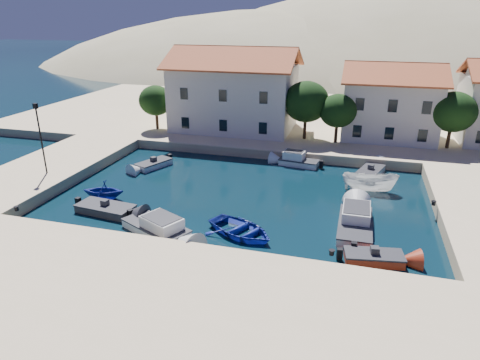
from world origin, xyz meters
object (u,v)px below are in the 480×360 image
at_px(cabin_cruiser_east, 355,224).
at_px(boat_east, 369,191).
at_px(building_left, 234,88).
at_px(lamppost, 40,132).
at_px(building_mid, 391,100).
at_px(rowboat_south, 241,234).
at_px(cabin_cruiser_south, 156,226).

relative_size(cabin_cruiser_east, boat_east, 1.23).
bearing_deg(cabin_cruiser_east, building_left, 35.04).
relative_size(lamppost, cabin_cruiser_east, 1.10).
relative_size(building_mid, rowboat_south, 2.07).
bearing_deg(lamppost, rowboat_south, -13.09).
xyz_separation_m(lamppost, rowboat_south, (19.19, -4.46, -4.75)).
bearing_deg(cabin_cruiser_south, building_left, 120.46).
distance_m(building_mid, boat_east, 15.95).
relative_size(lamppost, boat_east, 1.35).
bearing_deg(boat_east, building_mid, -9.44).
bearing_deg(building_left, cabin_cruiser_east, -54.80).
height_order(building_left, cabin_cruiser_south, building_left).
bearing_deg(building_left, building_mid, 3.18).
bearing_deg(building_mid, lamppost, -144.55).
bearing_deg(lamppost, boat_east, 12.30).
xyz_separation_m(building_left, cabin_cruiser_east, (15.24, -21.60, -5.46)).
bearing_deg(cabin_cruiser_south, rowboat_south, 39.39).
xyz_separation_m(lamppost, cabin_cruiser_east, (26.74, -1.60, -4.28)).
bearing_deg(boat_east, cabin_cruiser_east, 170.35).
bearing_deg(cabin_cruiser_south, boat_east, 65.91).
height_order(building_mid, cabin_cruiser_south, building_mid).
relative_size(building_left, cabin_cruiser_east, 2.59).
bearing_deg(rowboat_south, building_mid, 4.29).
relative_size(cabin_cruiser_south, boat_east, 1.21).
distance_m(building_left, cabin_cruiser_east, 26.99).
relative_size(building_mid, cabin_cruiser_east, 1.85).
distance_m(cabin_cruiser_south, cabin_cruiser_east, 13.94).
distance_m(building_mid, rowboat_south, 27.96).
distance_m(lamppost, rowboat_south, 20.27).
distance_m(building_mid, cabin_cruiser_south, 31.61).
distance_m(cabin_cruiser_east, boat_east, 7.72).
height_order(cabin_cruiser_south, boat_east, cabin_cruiser_south).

